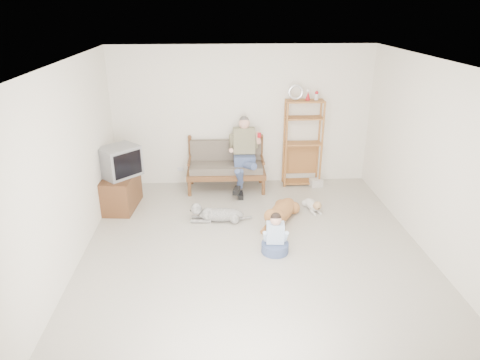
{
  "coord_description": "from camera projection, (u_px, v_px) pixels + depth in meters",
  "views": [
    {
      "loc": [
        -0.54,
        -5.34,
        3.38
      ],
      "look_at": [
        -0.15,
        1.0,
        0.75
      ],
      "focal_mm": 32.0,
      "sensor_mm": 36.0,
      "label": 1
    }
  ],
  "objects": [
    {
      "name": "tv_stand",
      "position": [
        121.0,
        192.0,
        7.55
      ],
      "size": [
        0.59,
        0.95,
        0.6
      ],
      "rotation": [
        0.0,
        0.0,
        -0.1
      ],
      "color": "brown",
      "rests_on": "ground"
    },
    {
      "name": "man",
      "position": [
        243.0,
        160.0,
        8.04
      ],
      "size": [
        0.55,
        0.78,
        1.27
      ],
      "color": "#475882",
      "rests_on": "loveseat"
    },
    {
      "name": "shaggy_dog",
      "position": [
        215.0,
        214.0,
        7.13
      ],
      "size": [
        1.1,
        0.3,
        0.32
      ],
      "rotation": [
        0.0,
        0.0,
        -1.62
      ],
      "color": "silver",
      "rests_on": "ground"
    },
    {
      "name": "loveseat",
      "position": [
        226.0,
        165.0,
        8.3
      ],
      "size": [
        1.51,
        0.72,
        0.95
      ],
      "rotation": [
        0.0,
        0.0,
        -0.02
      ],
      "color": "brown",
      "rests_on": "ground"
    },
    {
      "name": "floor",
      "position": [
        255.0,
        253.0,
        6.25
      ],
      "size": [
        5.5,
        5.5,
        0.0
      ],
      "primitive_type": "plane",
      "color": "beige",
      "rests_on": "ground"
    },
    {
      "name": "wall_right",
      "position": [
        437.0,
        163.0,
        5.88
      ],
      "size": [
        0.0,
        5.5,
        5.5
      ],
      "primitive_type": "plane",
      "rotation": [
        1.57,
        0.0,
        -1.57
      ],
      "color": "silver",
      "rests_on": "ground"
    },
    {
      "name": "ceiling",
      "position": [
        258.0,
        64.0,
        5.22
      ],
      "size": [
        5.5,
        5.5,
        0.0
      ],
      "primitive_type": "plane",
      "rotation": [
        3.14,
        0.0,
        0.0
      ],
      "color": "white",
      "rests_on": "ground"
    },
    {
      "name": "terrier",
      "position": [
        313.0,
        205.0,
        7.51
      ],
      "size": [
        0.27,
        0.62,
        0.23
      ],
      "rotation": [
        0.0,
        0.0,
        0.22
      ],
      "color": "white",
      "rests_on": "ground"
    },
    {
      "name": "wall_left",
      "position": [
        66.0,
        171.0,
        5.6
      ],
      "size": [
        0.0,
        5.5,
        5.5
      ],
      "primitive_type": "plane",
      "rotation": [
        1.57,
        0.0,
        1.57
      ],
      "color": "silver",
      "rests_on": "ground"
    },
    {
      "name": "wall_back",
      "position": [
        243.0,
        117.0,
        8.27
      ],
      "size": [
        5.0,
        0.0,
        5.0
      ],
      "primitive_type": "plane",
      "rotation": [
        1.57,
        0.0,
        0.0
      ],
      "color": "silver",
      "rests_on": "ground"
    },
    {
      "name": "wall_front",
      "position": [
        291.0,
        297.0,
        3.2
      ],
      "size": [
        5.0,
        0.0,
        5.0
      ],
      "primitive_type": "plane",
      "rotation": [
        -1.57,
        0.0,
        0.0
      ],
      "color": "silver",
      "rests_on": "ground"
    },
    {
      "name": "etagere",
      "position": [
        303.0,
        142.0,
        8.33
      ],
      "size": [
        0.76,
        0.33,
        2.0
      ],
      "color": "#A36733",
      "rests_on": "ground"
    },
    {
      "name": "book_stack",
      "position": [
        316.0,
        183.0,
        8.52
      ],
      "size": [
        0.26,
        0.21,
        0.15
      ],
      "primitive_type": "cube",
      "rotation": [
        0.0,
        0.0,
        0.17
      ],
      "color": "white",
      "rests_on": "ground"
    },
    {
      "name": "crt_tv",
      "position": [
        120.0,
        161.0,
        7.37
      ],
      "size": [
        0.8,
        0.8,
        0.52
      ],
      "rotation": [
        0.0,
        0.0,
        -0.78
      ],
      "color": "gray",
      "rests_on": "tv_stand"
    },
    {
      "name": "child",
      "position": [
        275.0,
        238.0,
        6.21
      ],
      "size": [
        0.4,
        0.4,
        0.63
      ],
      "rotation": [
        0.0,
        0.0,
        -0.08
      ],
      "color": "#475882",
      "rests_on": "ground"
    },
    {
      "name": "wall_outlet",
      "position": [
        180.0,
        169.0,
        8.59
      ],
      "size": [
        0.12,
        0.02,
        0.08
      ],
      "primitive_type": "cube",
      "color": "silver",
      "rests_on": "ground"
    },
    {
      "name": "golden_retriever",
      "position": [
        280.0,
        213.0,
        7.09
      ],
      "size": [
        0.74,
        1.24,
        0.41
      ],
      "rotation": [
        0.0,
        0.0,
        -0.49
      ],
      "color": "#AA6D3B",
      "rests_on": "ground"
    }
  ]
}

